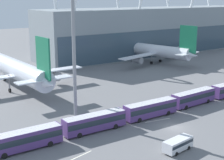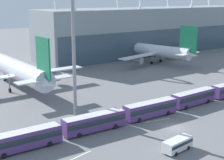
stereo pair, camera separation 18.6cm
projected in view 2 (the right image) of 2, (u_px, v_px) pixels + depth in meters
name	position (u px, v px, depth m)	size (l,w,h in m)	color
ground_plane	(174.00, 128.00, 66.62)	(440.00, 440.00, 0.00)	slate
terminal_building	(155.00, 30.00, 152.45)	(108.27, 22.37, 31.86)	gray
airliner_at_gate_near	(20.00, 71.00, 92.26)	(36.19, 40.44, 15.75)	silver
airliner_at_gate_far	(155.00, 50.00, 129.13)	(39.20, 37.30, 14.93)	silver
shuttle_bus_0	(24.00, 139.00, 56.56)	(12.62, 2.70, 3.36)	#56387A
shuttle_bus_1	(94.00, 121.00, 64.37)	(12.67, 2.89, 3.36)	#56387A
shuttle_bus_2	(151.00, 108.00, 71.84)	(12.66, 2.82, 3.36)	#56387A
shuttle_bus_3	(194.00, 97.00, 79.91)	(12.72, 3.16, 3.36)	#56387A
service_van_foreground	(177.00, 144.00, 56.33)	(5.98, 2.82, 2.09)	silver
floodlight_mast	(73.00, 31.00, 68.38)	(3.14, 3.14, 27.16)	gray
lane_stripe_2	(157.00, 120.00, 70.45)	(6.02, 0.25, 0.01)	silver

